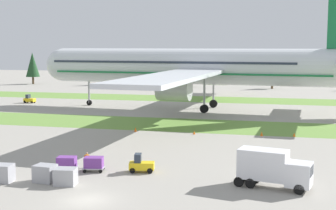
{
  "coord_description": "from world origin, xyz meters",
  "views": [
    {
      "loc": [
        15.87,
        -37.04,
        13.2
      ],
      "look_at": [
        -1.12,
        35.05,
        4.0
      ],
      "focal_mm": 50.84,
      "sensor_mm": 36.0,
      "label": 1
    }
  ],
  "objects_px": {
    "uld_container_2": "(66,177)",
    "taxiway_marker_3": "(194,133)",
    "airliner": "(198,66)",
    "taxiway_marker_1": "(136,129)",
    "uld_container_1": "(45,173)",
    "pushback_tractor": "(29,99)",
    "ground_crew_marshaller": "(87,159)",
    "baggage_tug": "(141,164)",
    "catering_truck": "(273,167)",
    "taxiway_marker_0": "(262,134)",
    "cargo_dolly_lead": "(94,163)",
    "cargo_dolly_second": "(67,163)",
    "taxiway_marker_2": "(294,135)",
    "uld_container_0": "(2,173)"
  },
  "relations": [
    {
      "from": "uld_container_2",
      "to": "airliner",
      "type": "bearing_deg",
      "value": 86.82
    },
    {
      "from": "cargo_dolly_second",
      "to": "uld_container_1",
      "type": "xyz_separation_m",
      "value": [
        -0.3,
        -4.21,
        -0.07
      ]
    },
    {
      "from": "uld_container_2",
      "to": "taxiway_marker_0",
      "type": "distance_m",
      "value": 34.38
    },
    {
      "from": "baggage_tug",
      "to": "uld_container_1",
      "type": "relative_size",
      "value": 1.4
    },
    {
      "from": "pushback_tractor",
      "to": "ground_crew_marshaller",
      "type": "xyz_separation_m",
      "value": [
        36.71,
        -52.76,
        0.13
      ]
    },
    {
      "from": "cargo_dolly_lead",
      "to": "taxiway_marker_3",
      "type": "xyz_separation_m",
      "value": [
        6.58,
        23.51,
        -0.66
      ]
    },
    {
      "from": "uld_container_0",
      "to": "taxiway_marker_3",
      "type": "bearing_deg",
      "value": 64.78
    },
    {
      "from": "taxiway_marker_3",
      "to": "cargo_dolly_second",
      "type": "bearing_deg",
      "value": -111.43
    },
    {
      "from": "taxiway_marker_2",
      "to": "taxiway_marker_3",
      "type": "bearing_deg",
      "value": -173.62
    },
    {
      "from": "uld_container_2",
      "to": "taxiway_marker_2",
      "type": "distance_m",
      "value": 37.48
    },
    {
      "from": "taxiway_marker_2",
      "to": "baggage_tug",
      "type": "bearing_deg",
      "value": -123.87
    },
    {
      "from": "uld_container_1",
      "to": "taxiway_marker_3",
      "type": "height_order",
      "value": "uld_container_1"
    },
    {
      "from": "airliner",
      "to": "taxiway_marker_1",
      "type": "distance_m",
      "value": 29.3
    },
    {
      "from": "uld_container_2",
      "to": "taxiway_marker_3",
      "type": "bearing_deg",
      "value": 75.63
    },
    {
      "from": "uld_container_0",
      "to": "taxiway_marker_0",
      "type": "xyz_separation_m",
      "value": [
        23.74,
        30.25,
        -0.55
      ]
    },
    {
      "from": "cargo_dolly_lead",
      "to": "taxiway_marker_0",
      "type": "distance_m",
      "value": 29.57
    },
    {
      "from": "airliner",
      "to": "taxiway_marker_1",
      "type": "relative_size",
      "value": 127.33
    },
    {
      "from": "airliner",
      "to": "cargo_dolly_lead",
      "type": "bearing_deg",
      "value": -178.58
    },
    {
      "from": "catering_truck",
      "to": "taxiway_marker_0",
      "type": "relative_size",
      "value": 11.07
    },
    {
      "from": "ground_crew_marshaller",
      "to": "taxiway_marker_2",
      "type": "xyz_separation_m",
      "value": [
        22.51,
        23.92,
        -0.68
      ]
    },
    {
      "from": "uld_container_1",
      "to": "taxiway_marker_3",
      "type": "relative_size",
      "value": 3.85
    },
    {
      "from": "cargo_dolly_lead",
      "to": "uld_container_0",
      "type": "height_order",
      "value": "uld_container_0"
    },
    {
      "from": "uld_container_0",
      "to": "taxiway_marker_2",
      "type": "bearing_deg",
      "value": 47.39
    },
    {
      "from": "baggage_tug",
      "to": "pushback_tractor",
      "type": "distance_m",
      "value": 68.28
    },
    {
      "from": "baggage_tug",
      "to": "cargo_dolly_second",
      "type": "distance_m",
      "value": 7.93
    },
    {
      "from": "uld_container_1",
      "to": "uld_container_2",
      "type": "xyz_separation_m",
      "value": [
        2.38,
        -0.46,
        -0.04
      ]
    },
    {
      "from": "uld_container_1",
      "to": "baggage_tug",
      "type": "bearing_deg",
      "value": 34.85
    },
    {
      "from": "uld_container_2",
      "to": "taxiway_marker_3",
      "type": "relative_size",
      "value": 3.85
    },
    {
      "from": "ground_crew_marshaller",
      "to": "catering_truck",
      "type": "bearing_deg",
      "value": 148.04
    },
    {
      "from": "uld_container_1",
      "to": "taxiway_marker_1",
      "type": "relative_size",
      "value": 2.95
    },
    {
      "from": "uld_container_0",
      "to": "taxiway_marker_0",
      "type": "relative_size",
      "value": 3.04
    },
    {
      "from": "ground_crew_marshaller",
      "to": "uld_container_1",
      "type": "height_order",
      "value": "ground_crew_marshaller"
    },
    {
      "from": "cargo_dolly_second",
      "to": "ground_crew_marshaller",
      "type": "xyz_separation_m",
      "value": [
        1.56,
        1.76,
        0.03
      ]
    },
    {
      "from": "baggage_tug",
      "to": "cargo_dolly_second",
      "type": "height_order",
      "value": "baggage_tug"
    },
    {
      "from": "uld_container_1",
      "to": "catering_truck",
      "type": "bearing_deg",
      "value": 8.08
    },
    {
      "from": "taxiway_marker_0",
      "to": "taxiway_marker_1",
      "type": "relative_size",
      "value": 0.97
    },
    {
      "from": "cargo_dolly_second",
      "to": "taxiway_marker_1",
      "type": "relative_size",
      "value": 3.59
    },
    {
      "from": "ground_crew_marshaller",
      "to": "taxiway_marker_2",
      "type": "distance_m",
      "value": 32.85
    },
    {
      "from": "catering_truck",
      "to": "taxiway_marker_3",
      "type": "bearing_deg",
      "value": -142.39
    },
    {
      "from": "uld_container_0",
      "to": "taxiway_marker_2",
      "type": "distance_m",
      "value": 41.98
    },
    {
      "from": "taxiway_marker_2",
      "to": "catering_truck",
      "type": "bearing_deg",
      "value": -95.78
    },
    {
      "from": "pushback_tractor",
      "to": "uld_container_2",
      "type": "height_order",
      "value": "pushback_tractor"
    },
    {
      "from": "airliner",
      "to": "uld_container_2",
      "type": "height_order",
      "value": "airliner"
    },
    {
      "from": "airliner",
      "to": "uld_container_1",
      "type": "distance_m",
      "value": 56.72
    },
    {
      "from": "ground_crew_marshaller",
      "to": "cargo_dolly_second",
      "type": "bearing_deg",
      "value": 24.68
    },
    {
      "from": "cargo_dolly_lead",
      "to": "pushback_tractor",
      "type": "xyz_separation_m",
      "value": [
        -38.0,
        53.99,
        -0.1
      ]
    },
    {
      "from": "baggage_tug",
      "to": "catering_truck",
      "type": "height_order",
      "value": "catering_truck"
    },
    {
      "from": "airliner",
      "to": "catering_truck",
      "type": "relative_size",
      "value": 11.85
    },
    {
      "from": "pushback_tractor",
      "to": "taxiway_marker_1",
      "type": "height_order",
      "value": "pushback_tractor"
    },
    {
      "from": "catering_truck",
      "to": "taxiway_marker_0",
      "type": "distance_m",
      "value": 26.29
    }
  ]
}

